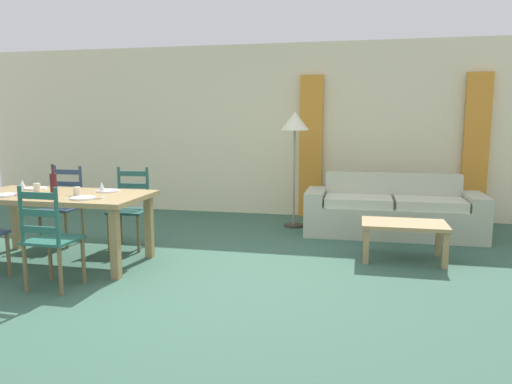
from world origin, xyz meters
TOP-DOWN VIEW (x-y plane):
  - ground_plane at (0.00, 0.00)m, footprint 9.60×9.60m
  - wall_far at (0.00, 3.30)m, footprint 9.60×0.16m
  - curtain_panel_left at (0.90, 3.16)m, footprint 0.35×0.08m
  - curtain_panel_right at (3.30, 3.16)m, footprint 0.35×0.08m
  - dining_table at (-1.47, 0.10)m, footprint 1.90×0.96m
  - dining_chair_near_right at (-1.04, -0.67)m, footprint 0.43×0.41m
  - dining_chair_far_left at (-1.92, 0.84)m, footprint 0.43×0.41m
  - dining_chair_far_right at (-1.02, 0.85)m, footprint 0.45×0.43m
  - dinner_plate_near_left at (-1.92, -0.15)m, footprint 0.24×0.24m
  - dinner_plate_near_right at (-1.02, -0.15)m, footprint 0.24×0.24m
  - fork_near_right at (-1.17, -0.15)m, footprint 0.03×0.17m
  - dinner_plate_far_left at (-1.92, 0.35)m, footprint 0.24×0.24m
  - fork_far_left at (-2.07, 0.35)m, footprint 0.03×0.17m
  - dinner_plate_far_right at (-1.02, 0.35)m, footprint 0.24×0.24m
  - fork_far_right at (-1.17, 0.35)m, footprint 0.03×0.17m
  - wine_bottle at (-1.48, 0.04)m, footprint 0.07×0.07m
  - wine_glass_near_left at (-1.78, -0.04)m, footprint 0.06×0.06m
  - wine_glass_near_right at (-0.86, -0.06)m, footprint 0.06×0.06m
  - coffee_cup_primary at (-1.20, 0.03)m, footprint 0.07×0.07m
  - coffee_cup_secondary at (-1.78, 0.19)m, footprint 0.07×0.07m
  - couch at (2.10, 2.19)m, footprint 2.28×0.81m
  - coffee_table at (2.15, 0.97)m, footprint 0.90×0.56m
  - standing_lamp at (0.75, 2.37)m, footprint 0.40×0.40m

SIDE VIEW (x-z plane):
  - ground_plane at x=0.00m, z-range -0.02..0.00m
  - couch at x=2.10m, z-range -0.11..0.69m
  - coffee_table at x=2.15m, z-range 0.15..0.57m
  - dining_chair_near_right at x=-1.04m, z-range 0.00..0.96m
  - dining_chair_far_left at x=-1.92m, z-range 0.00..0.96m
  - dining_chair_far_right at x=-1.02m, z-range 0.00..0.96m
  - dining_table at x=-1.47m, z-range 0.29..1.04m
  - fork_near_right at x=-1.17m, z-range 0.75..0.76m
  - fork_far_left at x=-2.07m, z-range 0.75..0.76m
  - fork_far_right at x=-1.17m, z-range 0.75..0.76m
  - dinner_plate_near_left at x=-1.92m, z-range 0.75..0.77m
  - dinner_plate_near_right at x=-1.02m, z-range 0.75..0.77m
  - dinner_plate_far_left at x=-1.92m, z-range 0.75..0.77m
  - dinner_plate_far_right at x=-1.02m, z-range 0.75..0.77m
  - coffee_cup_primary at x=-1.20m, z-range 0.75..0.84m
  - coffee_cup_secondary at x=-1.78m, z-range 0.75..0.84m
  - wine_glass_near_left at x=-1.78m, z-range 0.78..0.94m
  - wine_glass_near_right at x=-0.86m, z-range 0.78..0.94m
  - wine_bottle at x=-1.48m, z-range 0.71..1.03m
  - curtain_panel_left at x=0.90m, z-range 0.00..2.20m
  - curtain_panel_right at x=3.30m, z-range 0.00..2.20m
  - wall_far at x=0.00m, z-range 0.00..2.70m
  - standing_lamp at x=0.75m, z-range 0.59..2.23m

